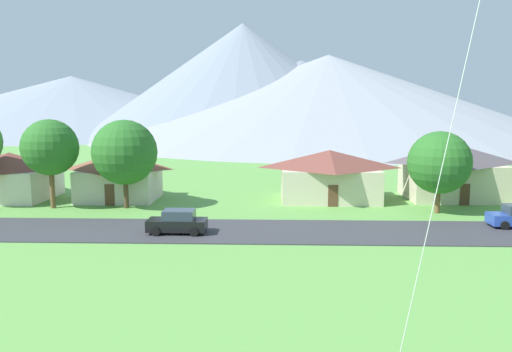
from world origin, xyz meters
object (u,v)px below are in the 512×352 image
Objects in this scene: house_rightmost at (10,175)px; tree_left_of_center at (125,152)px; tree_right_of_center at (50,148)px; parked_car_black_mid_west at (178,222)px; house_left_center at (329,174)px; house_leftmost at (119,175)px; tree_near_right at (439,163)px; house_right_center at (452,170)px.

tree_left_of_center reaches higher than house_rightmost.
parked_car_black_mid_west is at bearing -34.55° from tree_right_of_center.
tree_right_of_center is at bearing -35.47° from house_rightmost.
house_left_center is 1.26× the size of tree_left_of_center.
tree_right_of_center reaches higher than tree_left_of_center.
tree_left_of_center is at bearing 124.87° from parked_car_black_mid_west.
tree_near_right is (29.06, -5.25, 1.94)m from house_leftmost.
house_right_center reaches higher than house_rightmost.
house_right_center is 2.27× the size of parked_car_black_mid_west.
house_right_center is 43.52m from house_rightmost.
tree_left_of_center is (-18.63, -4.64, 2.50)m from house_left_center.
house_left_center is (20.45, 0.62, 0.12)m from house_leftmost.
house_right_center is 8.08m from tree_near_right.
tree_near_right is (-3.60, -7.06, 1.53)m from house_right_center.
house_leftmost is 1.84× the size of parked_car_black_mid_west.
tree_right_of_center is (6.03, -4.30, 3.06)m from house_rightmost.
house_right_center is (32.66, 1.81, 0.41)m from house_leftmost.
tree_near_right is 1.67× the size of parked_car_black_mid_west.
tree_right_of_center is at bearing -138.67° from house_leftmost.
tree_left_of_center is at bearing -166.02° from house_left_center.
house_left_center is 19.36m from tree_left_of_center.
house_right_center is at bearing 5.54° from house_left_center.
house_rightmost is 1.95× the size of parked_car_black_mid_west.
house_rightmost reaches higher than parked_car_black_mid_west.
house_leftmost is 0.81× the size of house_right_center.
house_left_center reaches higher than house_leftmost.
tree_right_of_center is 1.13× the size of tree_near_right.
house_leftmost reaches higher than house_rightmost.
tree_left_of_center is 6.62m from tree_right_of_center.
tree_right_of_center is (-25.23, -4.83, 2.92)m from house_left_center.
house_left_center is 1.25× the size of tree_right_of_center.
house_leftmost is at bearing 169.75° from tree_near_right.
tree_near_right reaches higher than house_leftmost.
tree_near_right is at bearing -34.31° from house_left_center.
tree_right_of_center reaches higher than house_leftmost.
house_left_center is at bearing 0.98° from house_rightmost.
house_rightmost is (-10.82, 0.09, -0.03)m from house_leftmost.
tree_right_of_center reaches higher than house_right_center.
tree_near_right is 22.59m from parked_car_black_mid_west.
house_rightmost is 40.28m from tree_near_right.
house_left_center is at bearing 1.75° from house_leftmost.
house_left_center is 1.42× the size of tree_near_right.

